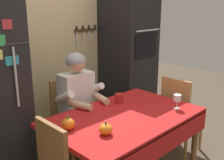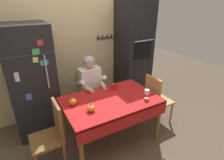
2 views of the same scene
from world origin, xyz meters
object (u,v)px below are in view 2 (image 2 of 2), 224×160
(chair_behind_person, at_px, (88,92))
(wine_glass, at_px, (147,92))
(dining_table, at_px, (111,104))
(seated_person, at_px, (92,85))
(chair_right_side, at_px, (156,98))
(refrigerator, at_px, (32,82))
(pumpkin_medium, at_px, (73,102))
(coffee_mug, at_px, (113,87))
(pumpkin_large, at_px, (91,108))
(chair_left_side, at_px, (52,133))
(wall_oven, at_px, (133,55))

(chair_behind_person, xyz_separation_m, wine_glass, (0.53, -1.02, 0.33))
(dining_table, bearing_deg, seated_person, 94.75)
(chair_right_side, xyz_separation_m, wine_glass, (-0.42, -0.22, 0.33))
(dining_table, bearing_deg, refrigerator, 137.09)
(refrigerator, distance_m, dining_table, 1.32)
(refrigerator, height_order, pumpkin_medium, refrigerator)
(dining_table, xyz_separation_m, chair_behind_person, (-0.05, 0.79, -0.14))
(refrigerator, relative_size, seated_person, 1.45)
(coffee_mug, height_order, pumpkin_large, pumpkin_large)
(chair_right_side, distance_m, pumpkin_large, 1.32)
(coffee_mug, bearing_deg, pumpkin_large, -144.79)
(refrigerator, distance_m, chair_left_side, 0.98)
(pumpkin_large, bearing_deg, chair_right_side, 5.29)
(dining_table, xyz_separation_m, wine_glass, (0.48, -0.23, 0.19))
(wall_oven, relative_size, dining_table, 1.50)
(dining_table, relative_size, chair_right_side, 1.51)
(refrigerator, height_order, coffee_mug, refrigerator)
(coffee_mug, height_order, pumpkin_medium, pumpkin_medium)
(chair_left_side, bearing_deg, pumpkin_medium, 23.85)
(chair_left_side, relative_size, pumpkin_medium, 7.69)
(refrigerator, relative_size, coffee_mug, 16.03)
(pumpkin_medium, bearing_deg, chair_left_side, -156.15)
(wine_glass, bearing_deg, coffee_mug, 118.80)
(refrigerator, relative_size, chair_behind_person, 1.94)
(refrigerator, height_order, chair_right_side, refrigerator)
(coffee_mug, bearing_deg, chair_left_side, -165.08)
(coffee_mug, distance_m, pumpkin_large, 0.71)
(refrigerator, bearing_deg, chair_behind_person, -5.74)
(wall_oven, distance_m, chair_left_side, 2.23)
(chair_right_side, height_order, coffee_mug, chair_right_side)
(dining_table, bearing_deg, chair_left_side, -179.15)
(chair_behind_person, height_order, wine_glass, chair_behind_person)
(dining_table, xyz_separation_m, pumpkin_large, (-0.38, -0.13, 0.13))
(pumpkin_medium, bearing_deg, coffee_mug, 10.21)
(dining_table, height_order, chair_right_side, chair_right_side)
(dining_table, distance_m, coffee_mug, 0.37)
(chair_behind_person, height_order, pumpkin_medium, chair_behind_person)
(seated_person, relative_size, chair_left_side, 1.34)
(coffee_mug, bearing_deg, wine_glass, -61.20)
(wall_oven, relative_size, chair_behind_person, 2.26)
(seated_person, distance_m, chair_right_side, 1.15)
(refrigerator, xyz_separation_m, seated_person, (0.90, -0.28, -0.16))
(dining_table, xyz_separation_m, chair_right_side, (0.90, -0.01, -0.14))
(wine_glass, distance_m, pumpkin_large, 0.87)
(wine_glass, bearing_deg, dining_table, 154.35)
(wine_glass, bearing_deg, wall_oven, 63.51)
(chair_behind_person, height_order, seated_person, seated_person)
(wall_oven, distance_m, pumpkin_medium, 1.79)
(chair_right_side, xyz_separation_m, pumpkin_medium, (-1.44, 0.16, 0.28))
(dining_table, distance_m, seated_person, 0.61)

